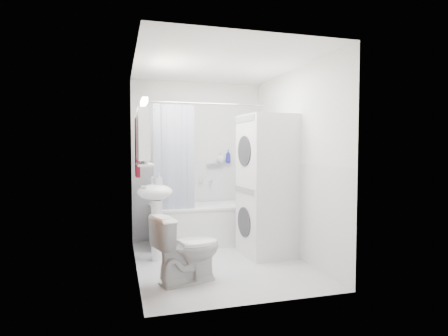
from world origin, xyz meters
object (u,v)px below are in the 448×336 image
object	(u,v)px
bathtub	(203,222)
washer_dryer	(268,185)
sink	(155,204)
toilet	(187,248)

from	to	relation	value
bathtub	washer_dryer	distance (m)	1.21
bathtub	sink	world-z (taller)	sink
sink	washer_dryer	distance (m)	1.45
bathtub	washer_dryer	world-z (taller)	washer_dryer
sink	toilet	xyz separation A→B (m)	(0.24, -0.85, -0.35)
bathtub	toilet	xyz separation A→B (m)	(-0.50, -1.49, 0.04)
sink	toilet	distance (m)	0.95
bathtub	toilet	world-z (taller)	toilet
toilet	sink	bearing A→B (deg)	0.32
sink	toilet	size ratio (longest dim) A/B	1.46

